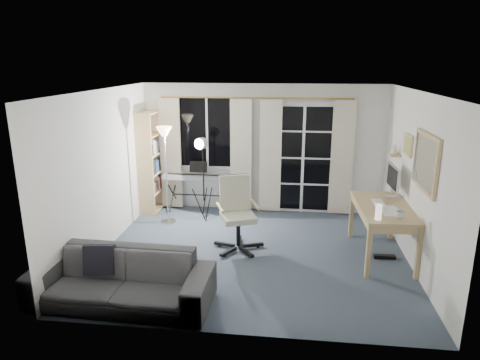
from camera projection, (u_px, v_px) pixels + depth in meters
The scene contains 17 objects.
floor at pixel (253, 254), 6.44m from camera, with size 4.50×4.00×0.02m, color #35404E.
window at pixel (207, 132), 8.04m from camera, with size 1.20×0.08×1.40m.
french_door at pixel (303, 159), 7.96m from camera, with size 1.32×0.09×2.11m.
curtains at pixel (255, 155), 7.96m from camera, with size 3.60×0.07×2.13m.
bookshelf at pixel (151, 164), 8.14m from camera, with size 0.32×0.89×1.91m.
torchiere_lamp at pixel (165, 146), 7.31m from camera, with size 0.30×0.30×1.72m.
keyboard_piano at pixel (197, 177), 8.01m from camera, with size 1.25×0.61×0.91m.
studio_light at pixel (201, 153), 7.48m from camera, with size 0.35×0.36×1.54m.
office_chair at pixel (236, 206), 6.50m from camera, with size 0.78×0.75×1.12m.
desk at pixel (383, 212), 6.18m from camera, with size 0.77×1.48×0.78m.
monitor at pixel (393, 178), 6.48m from camera, with size 0.19×0.56×0.49m.
desk_clutter at pixel (382, 222), 5.98m from camera, with size 0.44×0.89×0.99m.
mug at pixel (400, 214), 5.65m from camera, with size 0.13×0.10×0.13m, color silver.
wall_mirror at pixel (425, 162), 5.43m from camera, with size 0.04×0.94×0.74m.
framed_print at pixel (408, 145), 6.28m from camera, with size 0.03×0.42×0.32m.
wall_shelf at pixel (394, 151), 6.82m from camera, with size 0.16×0.30×0.18m.
sofa at pixel (120, 271), 5.01m from camera, with size 2.15×0.69×0.83m.
Camera 1 is at (0.51, -5.88, 2.80)m, focal length 32.00 mm.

